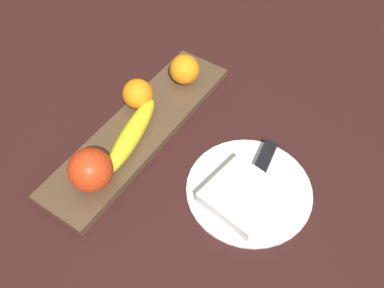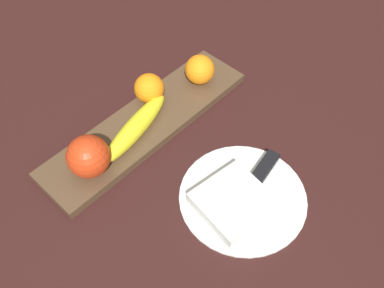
% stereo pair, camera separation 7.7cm
% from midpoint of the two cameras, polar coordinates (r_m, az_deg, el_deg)
% --- Properties ---
extents(ground_plane, '(2.40, 2.40, 0.00)m').
position_cam_midpoint_polar(ground_plane, '(0.85, -7.41, 1.43)').
color(ground_plane, black).
extents(fruit_tray, '(0.47, 0.12, 0.02)m').
position_cam_midpoint_polar(fruit_tray, '(0.85, -9.55, 1.89)').
color(fruit_tray, brown).
rests_on(fruit_tray, ground_plane).
extents(apple, '(0.08, 0.08, 0.08)m').
position_cam_midpoint_polar(apple, '(0.75, -16.40, -3.58)').
color(apple, red).
rests_on(apple, fruit_tray).
extents(banana, '(0.20, 0.08, 0.04)m').
position_cam_midpoint_polar(banana, '(0.81, -10.87, 1.09)').
color(banana, yellow).
rests_on(banana, fruit_tray).
extents(orange_near_apple, '(0.06, 0.06, 0.06)m').
position_cam_midpoint_polar(orange_near_apple, '(0.90, -3.49, 9.86)').
color(orange_near_apple, orange).
rests_on(orange_near_apple, fruit_tray).
extents(orange_near_banana, '(0.06, 0.06, 0.06)m').
position_cam_midpoint_polar(orange_near_banana, '(0.86, -9.89, 6.51)').
color(orange_near_banana, orange).
rests_on(orange_near_banana, fruit_tray).
extents(dinner_plate, '(0.23, 0.23, 0.01)m').
position_cam_midpoint_polar(dinner_plate, '(0.76, 4.88, -6.26)').
color(dinner_plate, white).
rests_on(dinner_plate, ground_plane).
extents(folded_napkin, '(0.13, 0.13, 0.02)m').
position_cam_midpoint_polar(folded_napkin, '(0.74, 3.83, -7.15)').
color(folded_napkin, white).
rests_on(folded_napkin, dinner_plate).
extents(knife, '(0.18, 0.05, 0.01)m').
position_cam_midpoint_polar(knife, '(0.78, 6.57, -3.27)').
color(knife, silver).
rests_on(knife, dinner_plate).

